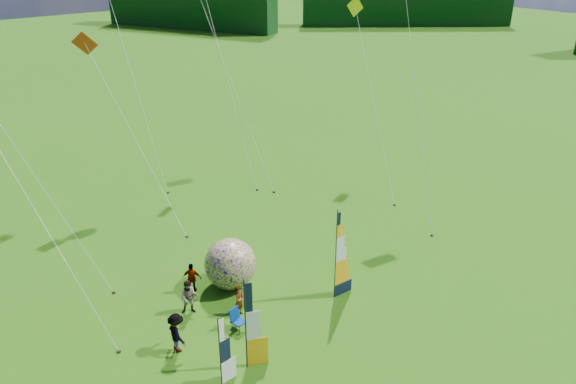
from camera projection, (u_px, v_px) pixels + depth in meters
ground at (364, 330)px, 24.42m from camera, size 220.00×220.00×0.00m
treeline_ring at (370, 251)px, 22.73m from camera, size 210.00×210.00×8.00m
feather_banner_main at (336, 257)px, 25.64m from camera, size 1.23×0.18×4.50m
side_banner_left at (246, 327)px, 21.52m from camera, size 1.04×0.52×3.97m
side_banner_far at (220, 354)px, 20.86m from camera, size 0.90×0.15×3.01m
bol_inflatable at (230, 264)px, 26.95m from camera, size 3.09×3.09×2.49m
spectator_a at (239, 301)px, 25.06m from camera, size 0.66×0.58×1.53m
spectator_b at (189, 297)px, 25.21m from camera, size 0.90×0.78×1.67m
spectator_c at (177, 333)px, 22.87m from camera, size 0.47×1.17×1.79m
spectator_d at (192, 278)px, 26.71m from camera, size 0.90×0.90×1.54m
camp_chair at (239, 320)px, 24.22m from camera, size 0.71×0.71×1.03m
kite_whale at (208, 12)px, 36.84m from camera, size 8.50×15.43×21.93m
kite_rainbow_delta at (14, 129)px, 24.08m from camera, size 9.48×10.38×16.14m
kite_parafoil at (416, 66)px, 32.22m from camera, size 11.30×13.40×17.48m
small_kite_red at (133, 128)px, 32.27m from camera, size 6.59×11.76×10.96m
small_kite_orange at (227, 70)px, 37.48m from camera, size 5.64×10.52×14.66m
small_kite_yellow at (374, 92)px, 37.01m from camera, size 7.57×11.30×12.22m
small_kite_pink at (8, 155)px, 21.11m from camera, size 7.12×10.10×16.24m
small_kite_green at (119, 23)px, 36.38m from camera, size 6.17×12.71×20.68m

